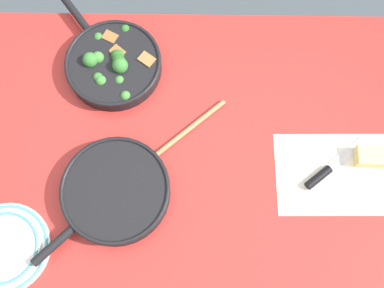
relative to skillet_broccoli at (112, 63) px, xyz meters
The scene contains 9 objects.
ground_plane 0.87m from the skillet_broccoli, 134.52° to the left, with size 14.00×14.00×0.00m, color #424C51.
dining_table_red 0.37m from the skillet_broccoli, 134.52° to the left, with size 1.28×0.89×0.77m.
skillet_broccoli is the anchor object (origin of this frame).
skillet_eggs 0.39m from the skillet_broccoli, 94.87° to the left, with size 0.36×0.35×0.05m.
wooden_spoon 0.31m from the skillet_broccoli, 118.43° to the left, with size 0.32×0.28×0.02m.
parchment_sheet 0.75m from the skillet_broccoli, 153.94° to the left, with size 0.38×0.24×0.00m.
grater_knife 0.70m from the skillet_broccoli, 153.11° to the left, with size 0.20×0.16×0.02m.
cheese_block 0.80m from the skillet_broccoli, 159.27° to the left, with size 0.08×0.06×0.04m.
dinner_plate_stack 0.60m from the skillet_broccoli, 64.98° to the left, with size 0.24×0.24×0.03m.
Camera 1 is at (-0.00, 0.38, 1.95)m, focal length 40.00 mm.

